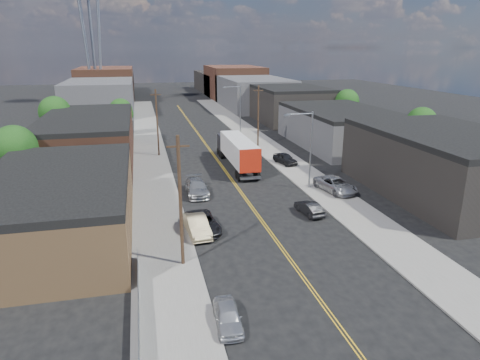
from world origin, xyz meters
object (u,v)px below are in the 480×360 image
semi_truck (236,149)px  car_right_oncoming (309,208)px  car_left_b (197,226)px  car_left_d (197,188)px  car_right_lot_a (336,185)px  car_right_lot_c (285,159)px  car_left_c (202,223)px  car_left_a (228,316)px

semi_truck → car_right_oncoming: semi_truck is taller
semi_truck → car_left_b: semi_truck is taller
car_left_d → car_right_lot_a: car_right_lot_a is taller
car_right_oncoming → car_right_lot_c: bearing=-108.9°
car_left_d → car_left_c: bearing=-94.6°
car_left_c → car_left_d: 10.03m
car_left_d → car_right_lot_c: 16.98m
car_left_b → car_right_lot_a: bearing=20.4°
semi_truck → car_left_b: bearing=-111.1°
car_left_a → car_left_d: car_left_d is taller
car_left_b → car_left_d: size_ratio=0.88×
semi_truck → car_left_c: size_ratio=2.91×
car_right_oncoming → car_right_lot_c: size_ratio=0.90×
semi_truck → car_right_oncoming: (3.03, -19.26, -1.72)m
semi_truck → car_right_lot_c: 7.05m
car_right_oncoming → car_right_lot_c: 18.75m
car_right_lot_c → semi_truck: bearing=158.1°
car_left_d → car_right_lot_c: size_ratio=1.28×
car_left_c → car_left_b: bearing=-135.8°
car_right_lot_a → car_right_lot_c: size_ratio=1.32×
car_right_lot_a → car_left_c: bearing=-168.0°
car_right_oncoming → car_right_lot_a: car_right_lot_a is taller
semi_truck → car_left_a: 35.85m
car_left_b → car_left_a: bearing=-94.2°
semi_truck → car_left_c: bearing=-110.4°
car_left_c → car_right_lot_c: bearing=48.6°
semi_truck → car_right_lot_c: bearing=-7.3°
car_left_d → car_left_b: bearing=-97.3°
semi_truck → car_left_c: 22.26m
car_right_lot_a → car_right_lot_c: car_right_lot_a is taller
car_right_lot_a → car_left_a: bearing=-140.0°
car_right_oncoming → car_right_lot_a: size_ratio=0.68×
car_left_a → car_right_lot_a: size_ratio=0.65×
car_left_a → car_left_b: (0.00, 13.36, 0.17)m
car_right_oncoming → car_right_lot_a: bearing=-141.7°
car_left_a → car_right_oncoming: size_ratio=0.96×
semi_truck → car_right_lot_a: (8.42, -13.77, -1.41)m
car_left_d → car_right_lot_a: size_ratio=0.97×
car_left_a → car_right_lot_c: 37.16m
car_right_oncoming → car_right_lot_a: (5.39, 5.49, 0.31)m
car_left_b → car_left_d: 10.76m
car_right_lot_c → car_left_c: bearing=-140.7°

